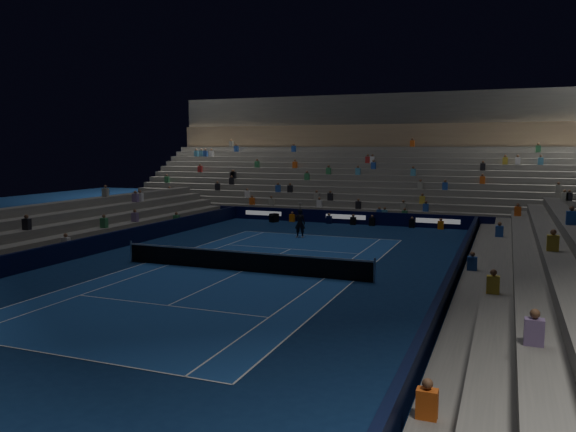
% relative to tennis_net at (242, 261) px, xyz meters
% --- Properties ---
extents(ground, '(90.00, 90.00, 0.00)m').
position_rel_tennis_net_xyz_m(ground, '(0.00, 0.00, -0.50)').
color(ground, '#0C2149').
rests_on(ground, ground).
extents(court_surface, '(10.97, 23.77, 0.01)m').
position_rel_tennis_net_xyz_m(court_surface, '(0.00, 0.00, -0.50)').
color(court_surface, navy).
rests_on(court_surface, ground).
extents(sponsor_barrier_far, '(44.00, 0.25, 1.00)m').
position_rel_tennis_net_xyz_m(sponsor_barrier_far, '(0.00, 18.50, -0.00)').
color(sponsor_barrier_far, black).
rests_on(sponsor_barrier_far, ground).
extents(sponsor_barrier_east, '(0.25, 37.00, 1.00)m').
position_rel_tennis_net_xyz_m(sponsor_barrier_east, '(9.70, 0.00, -0.00)').
color(sponsor_barrier_east, black).
rests_on(sponsor_barrier_east, ground).
extents(sponsor_barrier_west, '(0.25, 37.00, 1.00)m').
position_rel_tennis_net_xyz_m(sponsor_barrier_west, '(-9.70, 0.00, -0.00)').
color(sponsor_barrier_west, black).
rests_on(sponsor_barrier_west, ground).
extents(grandstand_main, '(44.00, 15.20, 11.20)m').
position_rel_tennis_net_xyz_m(grandstand_main, '(0.00, 27.90, 2.87)').
color(grandstand_main, slate).
rests_on(grandstand_main, ground).
extents(grandstand_east, '(5.00, 37.00, 2.50)m').
position_rel_tennis_net_xyz_m(grandstand_east, '(13.17, 0.00, 0.41)').
color(grandstand_east, '#62625D').
rests_on(grandstand_east, ground).
extents(grandstand_west, '(5.00, 37.00, 2.50)m').
position_rel_tennis_net_xyz_m(grandstand_west, '(-13.17, 0.00, 0.41)').
color(grandstand_west, slate).
rests_on(grandstand_west, ground).
extents(tennis_net, '(12.90, 0.10, 1.10)m').
position_rel_tennis_net_xyz_m(tennis_net, '(0.00, 0.00, 0.00)').
color(tennis_net, '#B2B2B7').
rests_on(tennis_net, ground).
extents(tennis_player, '(0.77, 0.59, 1.92)m').
position_rel_tennis_net_xyz_m(tennis_player, '(-0.97, 10.67, 0.45)').
color(tennis_player, black).
rests_on(tennis_player, ground).
extents(broadcast_camera, '(0.72, 1.07, 0.68)m').
position_rel_tennis_net_xyz_m(broadcast_camera, '(-5.61, 17.30, -0.16)').
color(broadcast_camera, black).
rests_on(broadcast_camera, ground).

